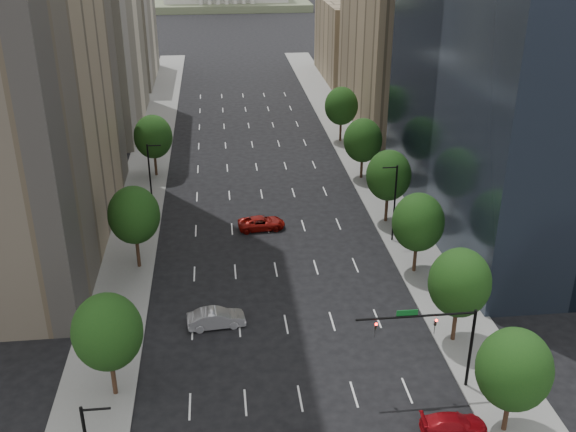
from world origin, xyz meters
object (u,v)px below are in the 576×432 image
object	(u,v)px
traffic_signal	(441,333)
car_red_far	(262,223)
car_silver	(216,318)
car_red_near	(454,424)

from	to	relation	value
traffic_signal	car_red_far	xyz separation A→B (m)	(-11.28, 29.70, -4.42)
traffic_signal	car_silver	world-z (taller)	traffic_signal
car_silver	car_red_far	bearing A→B (deg)	-21.40
car_silver	traffic_signal	bearing A→B (deg)	-127.46
car_red_far	traffic_signal	bearing A→B (deg)	-164.21
traffic_signal	car_red_near	world-z (taller)	traffic_signal
car_red_near	traffic_signal	bearing A→B (deg)	1.74
car_red_near	car_red_far	xyz separation A→B (m)	(-11.13, 34.39, 0.06)
traffic_signal	car_red_far	bearing A→B (deg)	110.79
car_silver	car_red_far	distance (m)	20.08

